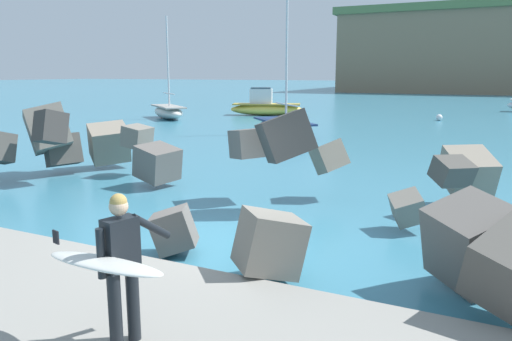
# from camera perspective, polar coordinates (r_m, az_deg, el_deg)

# --- Properties ---
(ground_plane) EXTENTS (400.00, 400.00, 0.00)m
(ground_plane) POSITION_cam_1_polar(r_m,az_deg,el_deg) (10.00, -4.27, -8.11)
(ground_plane) COLOR teal
(walkway_path) EXTENTS (48.00, 4.40, 0.24)m
(walkway_path) POSITION_cam_1_polar(r_m,az_deg,el_deg) (7.09, -21.49, -16.33)
(walkway_path) COLOR gray
(walkway_path) RESTS_ON ground
(breakwater_jetty) EXTENTS (31.92, 8.17, 2.66)m
(breakwater_jetty) POSITION_cam_1_polar(r_m,az_deg,el_deg) (11.48, 1.33, 0.01)
(breakwater_jetty) COLOR slate
(breakwater_jetty) RESTS_ON ground
(surfer_with_board) EXTENTS (2.11, 1.40, 1.78)m
(surfer_with_board) POSITION_cam_1_polar(r_m,az_deg,el_deg) (5.71, -15.94, -10.02)
(surfer_with_board) COLOR black
(surfer_with_board) RESTS_ON walkway_path
(boat_near_centre) EXTENTS (5.92, 3.53, 2.18)m
(boat_near_centre) POSITION_cam_1_polar(r_m,az_deg,el_deg) (39.18, 1.10, 7.37)
(boat_near_centre) COLOR #EAC64C
(boat_near_centre) RESTS_ON ground
(boat_mid_left) EXTENTS (4.82, 4.37, 7.19)m
(boat_mid_left) POSITION_cam_1_polar(r_m,az_deg,el_deg) (36.82, -10.07, 6.73)
(boat_mid_left) COLOR beige
(boat_mid_left) RESTS_ON ground
(boat_mid_centre) EXTENTS (5.26, 5.42, 7.30)m
(boat_mid_centre) POSITION_cam_1_polar(r_m,az_deg,el_deg) (27.33, 3.16, 5.17)
(boat_mid_centre) COLOR navy
(boat_mid_centre) RESTS_ON ground
(mooring_buoy_inner) EXTENTS (0.44, 0.44, 0.44)m
(mooring_buoy_inner) POSITION_cam_1_polar(r_m,az_deg,el_deg) (37.14, 20.35, 5.75)
(mooring_buoy_inner) COLOR silver
(mooring_buoy_inner) RESTS_ON ground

